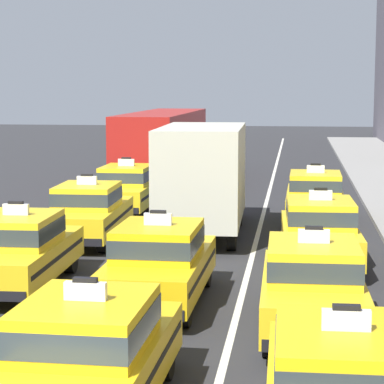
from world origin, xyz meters
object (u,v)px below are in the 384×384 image
bus_left_fifth (163,143)px  taxi_center_second (159,262)px  taxi_left_fourth (127,188)px  taxi_right_fourth (315,197)px  taxi_left_second (19,249)px  box_truck_center_third (204,175)px  taxi_right_second (313,284)px  sedan_left_sixth (192,150)px  taxi_center_nearest (89,355)px  taxi_right_third (320,231)px  taxi_left_third (88,211)px

bus_left_fifth → taxi_center_second: bearing=-80.8°
taxi_left_fourth → taxi_right_fourth: same height
taxi_left_second → box_truck_center_third: size_ratio=0.66×
box_truck_center_third → taxi_right_second: size_ratio=1.53×
sedan_left_sixth → bus_left_fifth: bearing=-91.5°
bus_left_fifth → sedan_left_sixth: bus_left_fifth is taller
box_truck_center_third → taxi_right_fourth: box_truck_center_third is taller
taxi_center_second → taxi_center_nearest: bearing=-89.8°
taxi_right_second → taxi_right_third: size_ratio=0.99×
bus_left_fifth → taxi_right_fourth: bearing=-56.7°
taxi_center_nearest → taxi_left_third: bearing=104.7°
taxi_left_third → box_truck_center_third: (3.14, 1.64, 0.90)m
taxi_left_second → bus_left_fifth: bearing=90.0°
taxi_left_second → box_truck_center_third: box_truck_center_third is taller
taxi_center_second → taxi_right_second: (3.07, -1.45, 0.00)m
taxi_left_fourth → taxi_right_fourth: 6.62m
taxi_left_fourth → taxi_right_third: size_ratio=0.99×
taxi_right_fourth → taxi_center_second: bearing=-108.2°
bus_left_fifth → taxi_right_third: 17.57m
taxi_left_third → sedan_left_sixth: taxi_left_third is taller
sedan_left_sixth → taxi_center_second: 28.88m
taxi_center_nearest → taxi_right_fourth: size_ratio=1.00×
taxi_left_fourth → taxi_right_third: (6.45, -7.59, 0.00)m
sedan_left_sixth → taxi_right_second: 30.78m
bus_left_fifth → sedan_left_sixth: 8.51m
bus_left_fifth → taxi_right_fourth: size_ratio=2.45×
taxi_left_second → taxi_center_second: same height
taxi_center_second → taxi_right_second: 3.39m
taxi_left_second → taxi_center_second: size_ratio=1.00×
taxi_left_third → bus_left_fifth: 14.03m
taxi_center_nearest → taxi_right_third: 10.29m
taxi_center_second → taxi_right_second: bearing=-25.3°
taxi_left_second → taxi_left_fourth: 10.74m
taxi_left_fourth → taxi_center_second: 12.01m
taxi_left_second → taxi_right_third: (6.61, 3.15, 0.00)m
taxi_left_third → sedan_left_sixth: size_ratio=1.07×
sedan_left_sixth → taxi_right_fourth: 19.60m
taxi_center_second → taxi_right_third: (3.33, 4.01, 0.00)m
taxi_left_third → taxi_center_nearest: bearing=-75.3°
taxi_right_second → taxi_center_second: bearing=154.7°
taxi_center_nearest → taxi_right_third: (3.31, 9.75, 0.00)m
taxi_left_fourth → box_truck_center_third: bearing=-49.6°
taxi_left_third → taxi_right_second: size_ratio=1.01×
taxi_center_second → taxi_right_fourth: (3.35, 10.19, 0.00)m
taxi_right_second → box_truck_center_third: bearing=108.0°
taxi_left_fourth → taxi_center_nearest: (3.14, -17.33, 0.00)m
sedan_left_sixth → taxi_right_second: bearing=-78.5°
taxi_left_fourth → taxi_center_second: bearing=-75.0°
taxi_right_second → bus_left_fifth: bearing=106.3°
taxi_left_third → taxi_center_second: size_ratio=1.01×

